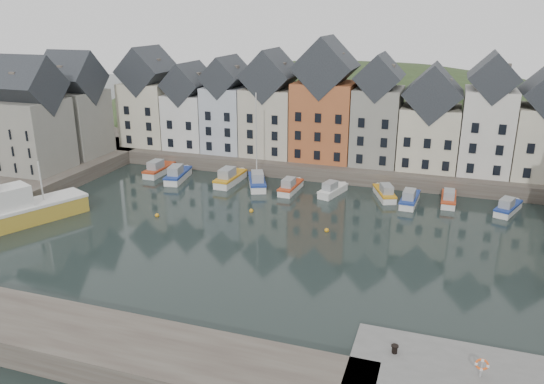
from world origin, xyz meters
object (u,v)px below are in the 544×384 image
at_px(boat_d, 257,181).
at_px(large_vessel, 19,210).
at_px(life_ring_post, 482,365).
at_px(boat_a, 159,170).
at_px(mooring_bollard, 395,349).

bearing_deg(boat_d, large_vessel, -158.23).
distance_m(large_vessel, life_ring_post, 50.46).
xyz_separation_m(boat_a, large_vessel, (-4.94, -22.24, 0.94)).
bearing_deg(boat_a, large_vessel, -102.37).
distance_m(boat_a, boat_d, 15.93).
xyz_separation_m(boat_d, mooring_bollard, (22.31, -34.94, 1.46)).
bearing_deg(life_ring_post, boat_a, 139.79).
height_order(boat_a, boat_d, boat_d).
relative_size(boat_d, life_ring_post, 10.01).
height_order(mooring_bollard, life_ring_post, life_ring_post).
bearing_deg(life_ring_post, large_vessel, 163.35).
distance_m(mooring_bollard, life_ring_post, 5.27).
relative_size(large_vessel, mooring_bollard, 25.16).
bearing_deg(boat_d, life_ring_post, -76.22).
height_order(boat_a, mooring_bollard, mooring_bollard).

